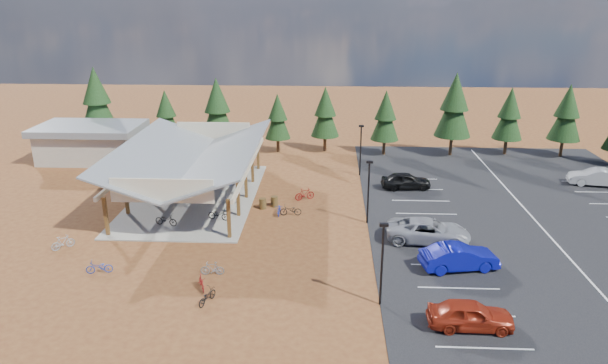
% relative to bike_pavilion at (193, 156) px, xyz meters
% --- Properties ---
extents(ground, '(140.00, 140.00, 0.00)m').
position_rel_bike_pavilion_xyz_m(ground, '(10.00, -7.00, -3.82)').
color(ground, brown).
rests_on(ground, ground).
extents(asphalt_lot, '(27.00, 44.00, 0.04)m').
position_rel_bike_pavilion_xyz_m(asphalt_lot, '(28.50, -4.00, -3.80)').
color(asphalt_lot, black).
rests_on(asphalt_lot, ground).
extents(concrete_pad, '(10.60, 18.60, 0.10)m').
position_rel_bike_pavilion_xyz_m(concrete_pad, '(0.00, 0.00, -3.77)').
color(concrete_pad, gray).
rests_on(concrete_pad, ground).
extents(bike_pavilion, '(11.65, 19.40, 4.97)m').
position_rel_bike_pavilion_xyz_m(bike_pavilion, '(0.00, 0.00, 0.00)').
color(bike_pavilion, '#513417').
rests_on(bike_pavilion, concrete_pad).
extents(outbuilding, '(11.00, 7.00, 3.90)m').
position_rel_bike_pavilion_xyz_m(outbuilding, '(-14.00, 11.00, -1.80)').
color(outbuilding, '#ADA593').
rests_on(outbuilding, ground).
extents(lamp_post_0, '(0.50, 0.25, 5.14)m').
position_rel_bike_pavilion_xyz_m(lamp_post_0, '(15.00, -17.00, -0.85)').
color(lamp_post_0, black).
rests_on(lamp_post_0, ground).
extents(lamp_post_1, '(0.50, 0.25, 5.14)m').
position_rel_bike_pavilion_xyz_m(lamp_post_1, '(15.00, -5.00, -0.85)').
color(lamp_post_1, black).
rests_on(lamp_post_1, ground).
extents(lamp_post_2, '(0.50, 0.25, 5.14)m').
position_rel_bike_pavilion_xyz_m(lamp_post_2, '(15.00, 7.00, -0.85)').
color(lamp_post_2, black).
rests_on(lamp_post_2, ground).
extents(trash_bin_0, '(0.60, 0.60, 0.90)m').
position_rel_bike_pavilion_xyz_m(trash_bin_0, '(7.30, -1.84, -3.37)').
color(trash_bin_0, '#4E3B1C').
rests_on(trash_bin_0, ground).
extents(trash_bin_1, '(0.60, 0.60, 0.90)m').
position_rel_bike_pavilion_xyz_m(trash_bin_1, '(6.35, -2.39, -3.37)').
color(trash_bin_1, '#4E3B1C').
rests_on(trash_bin_1, ground).
extents(pine_0, '(4.07, 4.07, 9.48)m').
position_rel_bike_pavilion_xyz_m(pine_0, '(-14.95, 15.97, 1.97)').
color(pine_0, '#382314').
rests_on(pine_0, ground).
extents(pine_1, '(2.97, 2.97, 6.91)m').
position_rel_bike_pavilion_xyz_m(pine_1, '(-6.97, 15.92, 0.39)').
color(pine_1, '#382314').
rests_on(pine_1, ground).
extents(pine_2, '(3.70, 3.70, 8.63)m').
position_rel_bike_pavilion_xyz_m(pine_2, '(-0.60, 14.13, 1.44)').
color(pine_2, '#382314').
rests_on(pine_2, ground).
extents(pine_3, '(2.89, 2.89, 6.73)m').
position_rel_bike_pavilion_xyz_m(pine_3, '(6.02, 15.16, 0.28)').
color(pine_3, '#382314').
rests_on(pine_3, ground).
extents(pine_4, '(3.21, 3.21, 7.48)m').
position_rel_bike_pavilion_xyz_m(pine_4, '(11.39, 15.77, 0.74)').
color(pine_4, '#382314').
rests_on(pine_4, ground).
extents(pine_5, '(3.14, 3.14, 7.31)m').
position_rel_bike_pavilion_xyz_m(pine_5, '(18.07, 14.59, 0.64)').
color(pine_5, '#382314').
rests_on(pine_5, ground).
extents(pine_6, '(3.99, 3.99, 9.28)m').
position_rel_bike_pavilion_xyz_m(pine_6, '(25.54, 14.68, 1.85)').
color(pine_6, '#382314').
rests_on(pine_6, ground).
extents(pine_7, '(3.27, 3.27, 7.61)m').
position_rel_bike_pavilion_xyz_m(pine_7, '(31.81, 15.36, 0.82)').
color(pine_7, '#382314').
rests_on(pine_7, ground).
extents(pine_8, '(3.49, 3.49, 8.12)m').
position_rel_bike_pavilion_xyz_m(pine_8, '(37.76, 14.75, 1.13)').
color(pine_8, '#382314').
rests_on(pine_8, ground).
extents(bike_0, '(1.92, 1.02, 0.96)m').
position_rel_bike_pavilion_xyz_m(bike_0, '(-0.72, -6.49, -3.25)').
color(bike_0, black).
rests_on(bike_0, concrete_pad).
extents(bike_1, '(1.53, 0.68, 0.89)m').
position_rel_bike_pavilion_xyz_m(bike_1, '(-1.37, -1.47, -3.28)').
color(bike_1, gray).
rests_on(bike_1, concrete_pad).
extents(bike_2, '(1.64, 0.69, 0.84)m').
position_rel_bike_pavilion_xyz_m(bike_2, '(-1.29, 3.31, -3.30)').
color(bike_2, navy).
rests_on(bike_2, concrete_pad).
extents(bike_3, '(1.83, 0.86, 1.06)m').
position_rel_bike_pavilion_xyz_m(bike_3, '(-3.55, 6.05, -3.19)').
color(bike_3, maroon).
rests_on(bike_3, concrete_pad).
extents(bike_4, '(1.85, 1.02, 0.92)m').
position_rel_bike_pavilion_xyz_m(bike_4, '(3.14, -5.18, -3.26)').
color(bike_4, black).
rests_on(bike_4, concrete_pad).
extents(bike_5, '(1.64, 0.67, 0.96)m').
position_rel_bike_pavilion_xyz_m(bike_5, '(3.41, -1.52, -3.25)').
color(bike_5, gray).
rests_on(bike_5, concrete_pad).
extents(bike_6, '(1.69, 0.64, 0.88)m').
position_rel_bike_pavilion_xyz_m(bike_6, '(2.03, 3.00, -3.28)').
color(bike_6, navy).
rests_on(bike_6, concrete_pad).
extents(bike_7, '(1.74, 0.51, 1.04)m').
position_rel_bike_pavilion_xyz_m(bike_7, '(2.74, 6.49, -3.20)').
color(bike_7, maroon).
rests_on(bike_7, concrete_pad).
extents(bike_9, '(1.51, 1.50, 1.00)m').
position_rel_bike_pavilion_xyz_m(bike_9, '(-6.92, -10.73, -3.33)').
color(bike_9, '#95979E').
rests_on(bike_9, ground).
extents(bike_10, '(1.78, 0.93, 0.89)m').
position_rel_bike_pavilion_xyz_m(bike_10, '(-2.89, -14.13, -3.38)').
color(bike_10, '#162F99').
rests_on(bike_10, ground).
extents(bike_11, '(0.98, 1.55, 0.90)m').
position_rel_bike_pavilion_xyz_m(bike_11, '(4.20, -15.78, -3.37)').
color(bike_11, maroon).
rests_on(bike_11, ground).
extents(bike_12, '(1.16, 1.78, 0.88)m').
position_rel_bike_pavilion_xyz_m(bike_12, '(4.88, -17.34, -3.38)').
color(bike_12, black).
rests_on(bike_12, ground).
extents(bike_13, '(1.55, 0.48, 0.93)m').
position_rel_bike_pavilion_xyz_m(bike_13, '(4.48, -13.98, -3.36)').
color(bike_13, gray).
rests_on(bike_13, ground).
extents(bike_14, '(0.61, 1.68, 0.88)m').
position_rel_bike_pavilion_xyz_m(bike_14, '(7.86, -3.58, -3.38)').
color(bike_14, '#1C2B9B').
rests_on(bike_14, ground).
extents(bike_15, '(1.86, 1.24, 1.09)m').
position_rel_bike_pavilion_xyz_m(bike_15, '(9.81, -0.16, -3.28)').
color(bike_15, maroon).
rests_on(bike_15, ground).
extents(bike_16, '(1.79, 0.70, 0.92)m').
position_rel_bike_pavilion_xyz_m(bike_16, '(8.82, -3.78, -3.36)').
color(bike_16, black).
rests_on(bike_16, ground).
extents(car_0, '(4.62, 1.91, 1.56)m').
position_rel_bike_pavilion_xyz_m(car_0, '(19.65, -19.15, -3.00)').
color(car_0, maroon).
rests_on(car_0, asphalt_lot).
extents(car_1, '(5.33, 2.68, 1.68)m').
position_rel_bike_pavilion_xyz_m(car_1, '(20.52, -12.44, -2.95)').
color(car_1, '#0B0F8E').
rests_on(car_1, asphalt_lot).
extents(car_2, '(6.33, 3.50, 1.68)m').
position_rel_bike_pavilion_xyz_m(car_2, '(19.21, -8.32, -2.95)').
color(car_2, '#A0A1A8').
rests_on(car_2, asphalt_lot).
extents(car_4, '(4.68, 2.20, 1.55)m').
position_rel_bike_pavilion_xyz_m(car_4, '(19.08, 3.16, -3.01)').
color(car_4, black).
rests_on(car_4, asphalt_lot).
extents(car_9, '(5.07, 2.53, 1.60)m').
position_rel_bike_pavilion_xyz_m(car_9, '(37.13, 4.97, -2.99)').
color(car_9, '#B3B3B3').
rests_on(car_9, asphalt_lot).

